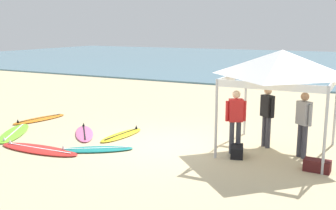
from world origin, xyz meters
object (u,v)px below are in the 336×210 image
at_px(surfboard_lime, 14,133).
at_px(surfboard_red, 39,149).
at_px(person_red, 236,117).
at_px(canopy_tent, 282,64).
at_px(surfboard_orange, 39,119).
at_px(person_black, 267,113).
at_px(gear_bag_by_pole, 317,166).
at_px(surfboard_pink, 84,133).
at_px(surfboard_yellow, 122,135).
at_px(surfboard_teal, 95,149).
at_px(gear_bag_near_tent, 237,151).
at_px(person_grey, 303,120).

distance_m(surfboard_lime, surfboard_red, 2.17).
bearing_deg(person_red, canopy_tent, 36.71).
height_order(surfboard_orange, person_black, person_black).
bearing_deg(canopy_tent, gear_bag_by_pole, -44.68).
bearing_deg(surfboard_pink, surfboard_yellow, 17.98).
bearing_deg(gear_bag_by_pole, person_black, 137.82).
height_order(surfboard_yellow, surfboard_pink, same).
bearing_deg(surfboard_teal, surfboard_red, -153.17).
bearing_deg(person_red, surfboard_pink, -176.39).
xyz_separation_m(surfboard_teal, gear_bag_near_tent, (3.62, 1.28, 0.10)).
xyz_separation_m(canopy_tent, person_red, (-0.97, -0.72, -1.40)).
bearing_deg(person_red, gear_bag_by_pole, -11.40).
xyz_separation_m(surfboard_lime, gear_bag_near_tent, (6.96, 1.05, 0.10)).
xyz_separation_m(surfboard_lime, surfboard_yellow, (3.17, 1.35, 0.00)).
relative_size(surfboard_teal, gear_bag_near_tent, 3.42).
bearing_deg(surfboard_orange, canopy_tent, 1.33).
xyz_separation_m(person_black, person_red, (-0.60, -0.97, 0.00)).
xyz_separation_m(surfboard_red, gear_bag_near_tent, (5.00, 1.97, 0.10)).
height_order(canopy_tent, gear_bag_near_tent, canopy_tent).
distance_m(surfboard_orange, surfboard_pink, 2.85).
relative_size(canopy_tent, surfboard_lime, 1.16).
xyz_separation_m(canopy_tent, surfboard_teal, (-4.46, -2.23, -2.35)).
height_order(canopy_tent, person_red, canopy_tent).
distance_m(surfboard_yellow, person_black, 4.45).
relative_size(surfboard_yellow, surfboard_teal, 0.94).
xyz_separation_m(surfboard_lime, gear_bag_by_pole, (8.97, 0.85, 0.10)).
height_order(surfboard_red, gear_bag_by_pole, gear_bag_by_pole).
relative_size(surfboard_pink, gear_bag_by_pole, 3.14).
bearing_deg(canopy_tent, surfboard_lime, -165.59).
height_order(surfboard_teal, person_red, person_red).
distance_m(surfboard_yellow, surfboard_teal, 1.59).
relative_size(canopy_tent, surfboard_red, 1.06).
bearing_deg(person_red, surfboard_lime, -169.39).
xyz_separation_m(surfboard_yellow, surfboard_red, (-1.21, -2.28, -0.00)).
xyz_separation_m(surfboard_red, surfboard_teal, (1.38, 0.70, 0.00)).
xyz_separation_m(canopy_tent, gear_bag_near_tent, (-0.84, -0.96, -2.24)).
relative_size(canopy_tent, gear_bag_near_tent, 4.58).
bearing_deg(surfboard_yellow, surfboard_teal, -84.06).
xyz_separation_m(surfboard_lime, surfboard_pink, (2.01, 0.98, 0.00)).
distance_m(surfboard_pink, person_red, 4.92).
height_order(canopy_tent, gear_bag_by_pole, canopy_tent).
bearing_deg(surfboard_lime, person_black, 16.83).
bearing_deg(surfboard_red, surfboard_lime, 154.71).
bearing_deg(surfboard_lime, surfboard_yellow, 23.08).
height_order(surfboard_pink, gear_bag_near_tent, gear_bag_near_tent).
bearing_deg(gear_bag_by_pole, canopy_tent, 135.32).
bearing_deg(gear_bag_by_pole, surfboard_teal, -169.18).
bearing_deg(gear_bag_near_tent, person_black, 68.77).
bearing_deg(surfboard_yellow, person_grey, 4.19).
xyz_separation_m(surfboard_orange, surfboard_teal, (4.05, -2.04, 0.00)).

